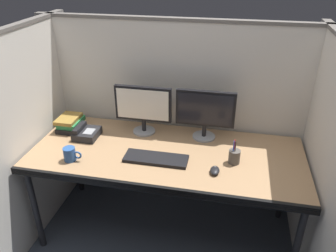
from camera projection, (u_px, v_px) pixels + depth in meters
cubicle_partition_rear at (178, 118)px, 2.68m from camera, size 2.21×0.06×1.57m
cubicle_partition_left at (29, 138)px, 2.39m from camera, size 0.06×1.41×1.57m
cubicle_partition_right at (322, 171)px, 2.03m from camera, size 0.06×1.41×1.57m
desk at (166, 159)px, 2.33m from camera, size 1.90×0.80×0.74m
monitor_left at (143, 107)px, 2.47m from camera, size 0.43×0.17×0.37m
monitor_right at (205, 112)px, 2.40m from camera, size 0.43×0.17×0.37m
keyboard_main at (156, 159)px, 2.23m from camera, size 0.43×0.15×0.02m
computer_mouse at (215, 171)px, 2.10m from camera, size 0.06×0.10×0.04m
pen_cup at (234, 156)px, 2.18m from camera, size 0.08×0.08×0.17m
coffee_mug at (70, 154)px, 2.21m from camera, size 0.13×0.08×0.09m
desk_phone at (86, 133)px, 2.49m from camera, size 0.17×0.19×0.09m
book_stack at (70, 123)px, 2.60m from camera, size 0.16×0.22×0.10m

